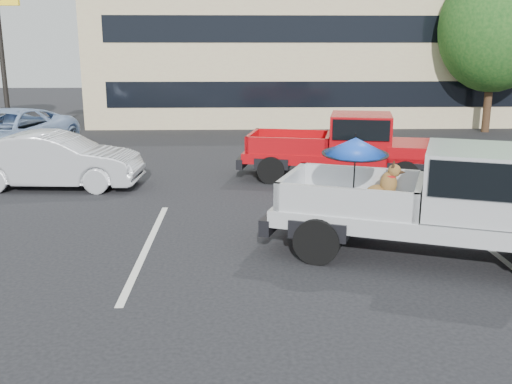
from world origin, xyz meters
TOP-DOWN VIEW (x-y plane):
  - ground at (0.00, 0.00)m, footprint 90.00×90.00m
  - stripe_left at (-3.00, 2.00)m, footprint 0.12×5.00m
  - stripe_right at (3.00, 2.00)m, footprint 0.12×5.00m
  - motel_building at (2.00, 20.99)m, footprint 20.40×8.40m
  - tree_right at (9.00, 16.00)m, footprint 4.46×4.46m
  - tree_back at (6.00, 24.00)m, footprint 4.68×4.68m
  - silver_pickup at (2.24, 1.20)m, footprint 6.02×3.82m
  - red_pickup at (1.68, 7.20)m, footprint 5.57×2.87m
  - silver_sedan at (-5.96, 6.50)m, footprint 4.30×1.71m
  - blue_suv at (-8.65, 10.07)m, footprint 3.64×6.10m

SIDE VIEW (x-z plane):
  - ground at x=0.00m, z-range 0.00..0.00m
  - stripe_left at x=-3.00m, z-range 0.00..0.01m
  - stripe_right at x=3.00m, z-range 0.00..0.01m
  - silver_sedan at x=-5.96m, z-range 0.00..1.39m
  - blue_suv at x=-8.65m, z-range 0.00..1.59m
  - red_pickup at x=1.68m, z-range 0.08..1.83m
  - silver_pickup at x=2.24m, z-range 0.02..2.08m
  - motel_building at x=2.00m, z-range 0.06..6.36m
  - tree_right at x=9.00m, z-range 0.82..7.60m
  - tree_back at x=6.00m, z-range 0.86..7.97m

